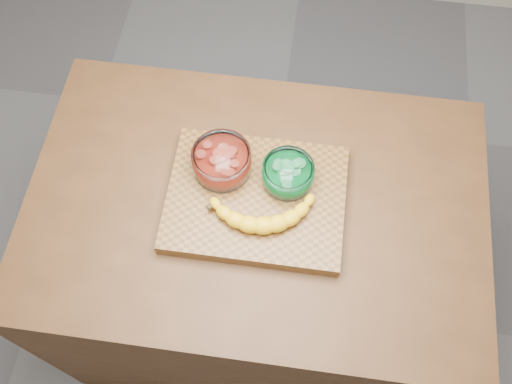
# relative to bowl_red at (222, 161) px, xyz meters

# --- Properties ---
(ground) EXTENTS (3.50, 3.50, 0.00)m
(ground) POSITION_rel_bowl_red_xyz_m (0.10, -0.07, -0.97)
(ground) COLOR #5D5D62
(ground) RESTS_ON ground
(counter) EXTENTS (1.20, 0.80, 0.90)m
(counter) POSITION_rel_bowl_red_xyz_m (0.10, -0.07, -0.52)
(counter) COLOR #4A2C16
(counter) RESTS_ON ground
(cutting_board) EXTENTS (0.45, 0.35, 0.04)m
(cutting_board) POSITION_rel_bowl_red_xyz_m (0.10, -0.07, -0.05)
(cutting_board) COLOR brown
(cutting_board) RESTS_ON counter
(bowl_red) EXTENTS (0.15, 0.15, 0.07)m
(bowl_red) POSITION_rel_bowl_red_xyz_m (0.00, 0.00, 0.00)
(bowl_red) COLOR white
(bowl_red) RESTS_ON cutting_board
(bowl_green) EXTENTS (0.13, 0.13, 0.06)m
(bowl_green) POSITION_rel_bowl_red_xyz_m (0.17, -0.01, -0.00)
(bowl_green) COLOR white
(bowl_green) RESTS_ON cutting_board
(banana) EXTENTS (0.30, 0.15, 0.04)m
(banana) POSITION_rel_bowl_red_xyz_m (0.12, -0.11, -0.01)
(banana) COLOR yellow
(banana) RESTS_ON cutting_board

